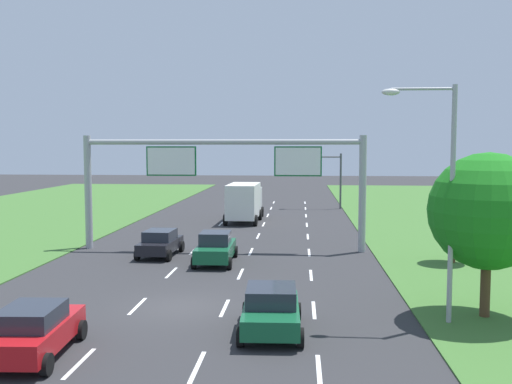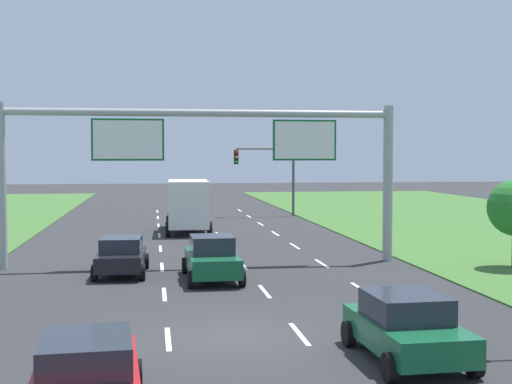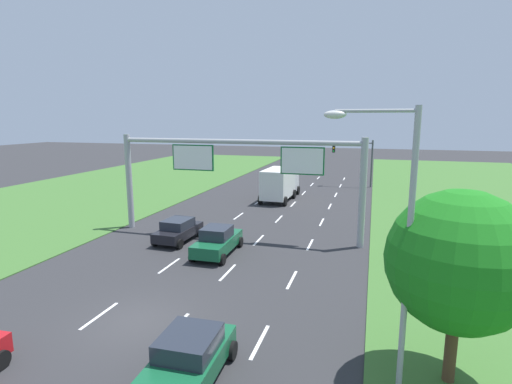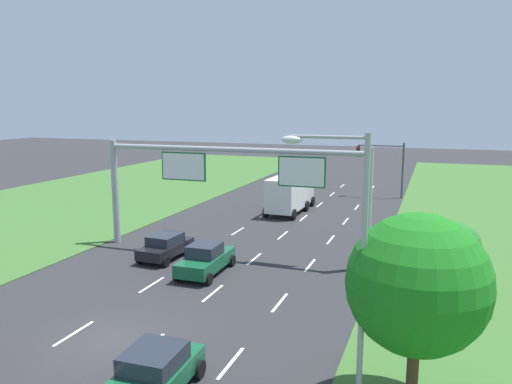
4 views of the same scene
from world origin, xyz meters
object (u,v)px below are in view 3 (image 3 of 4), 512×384
Objects in this scene: car_mid_lane at (189,357)px; roadside_tree_mid at (449,226)px; car_lead_silver at (217,241)px; sign_gantry at (238,167)px; box_truck at (280,183)px; traffic_light_mast at (355,154)px; street_lamp at (396,228)px; car_far_ahead at (178,230)px; roadside_tree_near at (459,261)px.

roadside_tree_mid is at bearing 50.84° from car_mid_lane.
car_lead_silver is 5.56m from sign_gantry.
traffic_light_mast is at bearing 58.20° from box_truck.
car_mid_lane is 7.45m from street_lamp.
car_far_ahead is at bearing 176.85° from roadside_tree_mid.
sign_gantry is at bearing -105.80° from traffic_light_mast.
roadside_tree_near is at bearing -98.17° from roadside_tree_mid.
traffic_light_mast is 1.48× the size of roadside_tree_mid.
roadside_tree_near reaches higher than box_truck.
car_mid_lane is 0.55× the size of box_truck.
roadside_tree_mid is (6.12, -26.74, -1.30)m from traffic_light_mast.
box_truck is at bearing 95.47° from car_mid_lane.
sign_gantry reaches higher than box_truck.
traffic_light_mast is at bearing 70.80° from car_far_ahead.
traffic_light_mast reaches higher than car_lead_silver.
car_lead_silver is at bearing -90.26° from sign_gantry.
car_lead_silver is 0.72× the size of roadside_tree_near.
car_mid_lane is (3.61, -11.36, -0.03)m from car_lead_silver.
roadside_tree_mid is at bearing -0.78° from car_far_ahead.
car_lead_silver is 12.99m from roadside_tree_mid.
box_truck reaches higher than car_mid_lane.
car_lead_silver reaches higher than car_mid_lane.
roadside_tree_near reaches higher than car_mid_lane.
roadside_tree_near is (1.89, 0.82, -1.10)m from street_lamp.
street_lamp is at bearing -68.86° from box_truck.
roadside_tree_near is (7.82, 2.23, 3.19)m from car_mid_lane.
roadside_tree_mid is (9.24, 12.14, 1.77)m from car_mid_lane.
roadside_tree_near is at bearing -39.68° from car_lead_silver.
sign_gantry is at bearing 88.68° from car_lead_silver.
sign_gantry is 13.39m from roadside_tree_mid.
box_truck reaches higher than car_far_ahead.
box_truck is 13.78m from sign_gantry.
street_lamp is (9.61, -27.17, 3.35)m from box_truck.
car_lead_silver reaches higher than car_far_ahead.
car_lead_silver is 11.92m from car_mid_lane.
roadside_tree_mid is at bearing -13.31° from sign_gantry.
car_far_ahead is 5.80m from sign_gantry.
box_truck is 12.53m from traffic_light_mast.
box_truck is 28.84m from roadside_tree_near.
sign_gantry is 2.81× the size of roadside_tree_near.
roadside_tree_near is at bearing 23.53° from street_lamp.
car_far_ahead is 18.69m from roadside_tree_near.
box_truck is 20.93m from roadside_tree_mid.
car_mid_lane is 1.07× the size of roadside_tree_mid.
car_mid_lane is at bearing -76.68° from sign_gantry.
roadside_tree_mid is (1.42, 9.91, -1.42)m from roadside_tree_near.
box_truck is 1.31× the size of traffic_light_mast.
car_far_ahead is at bearing 144.07° from roadside_tree_near.
traffic_light_mast is at bearing 83.54° from car_mid_lane.
car_lead_silver is 0.79× the size of traffic_light_mast.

